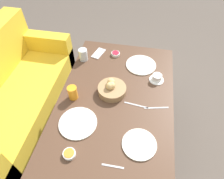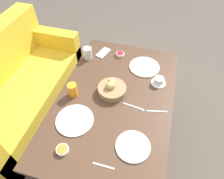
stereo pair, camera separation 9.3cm
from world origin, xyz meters
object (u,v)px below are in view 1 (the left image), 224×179
(plate_far_center, at_px, (78,123))
(fork_silver, at_px, (156,108))
(coffee_cup, at_px, (157,78))
(spoon_coffee, at_px, (113,166))
(juice_glass, at_px, (73,93))
(bread_basket, at_px, (112,89))
(water_tumbler, at_px, (83,55))
(cell_phone, at_px, (99,53))
(knife_silver, at_px, (136,105))
(jam_bowl_berry, at_px, (116,54))
(plate_near_left, at_px, (139,144))
(couch, at_px, (12,98))
(plate_near_right, at_px, (141,65))
(jam_bowl_honey, at_px, (69,154))

(plate_far_center, height_order, fork_silver, plate_far_center)
(coffee_cup, bearing_deg, spoon_coffee, 163.54)
(juice_glass, xyz_separation_m, fork_silver, (0.01, -0.62, -0.05))
(bread_basket, bearing_deg, water_tumbler, 43.80)
(bread_basket, xyz_separation_m, cell_phone, (0.44, 0.21, -0.03))
(juice_glass, height_order, knife_silver, juice_glass)
(jam_bowl_berry, bearing_deg, knife_silver, -155.45)
(plate_near_left, distance_m, jam_bowl_berry, 0.89)
(couch, bearing_deg, cell_phone, -66.25)
(plate_near_left, bearing_deg, couch, 70.15)
(fork_silver, relative_size, knife_silver, 0.99)
(plate_near_right, distance_m, jam_bowl_honey, 0.95)
(jam_bowl_honey, height_order, cell_phone, jam_bowl_honey)
(bread_basket, distance_m, cell_phone, 0.48)
(coffee_cup, bearing_deg, plate_near_right, 41.80)
(spoon_coffee, bearing_deg, plate_near_left, -40.18)
(couch, relative_size, bread_basket, 7.24)
(couch, distance_m, bread_basket, 1.13)
(water_tumbler, bearing_deg, cell_phone, -47.07)
(spoon_coffee, bearing_deg, fork_silver, -26.42)
(coffee_cup, xyz_separation_m, fork_silver, (-0.28, -0.01, -0.02))
(plate_near_left, relative_size, knife_silver, 1.24)
(bread_basket, xyz_separation_m, plate_near_left, (-0.40, -0.25, -0.03))
(plate_far_center, xyz_separation_m, jam_bowl_honey, (-0.22, -0.02, 0.01))
(water_tumbler, distance_m, jam_bowl_berry, 0.30)
(plate_far_center, xyz_separation_m, coffee_cup, (0.51, -0.51, 0.02))
(coffee_cup, bearing_deg, cell_phone, 65.53)
(couch, xyz_separation_m, spoon_coffee, (-0.63, -1.15, 0.40))
(juice_glass, bearing_deg, fork_silver, -88.67)
(plate_far_center, bearing_deg, jam_bowl_berry, -9.27)
(plate_near_right, bearing_deg, spoon_coffee, 174.81)
(plate_near_right, relative_size, fork_silver, 1.49)
(plate_far_center, relative_size, knife_silver, 1.47)
(juice_glass, xyz_separation_m, jam_bowl_honey, (-0.43, -0.11, -0.04))
(jam_bowl_berry, bearing_deg, bread_basket, -173.80)
(plate_near_right, xyz_separation_m, knife_silver, (-0.44, -0.00, -0.00))
(plate_far_center, xyz_separation_m, water_tumbler, (0.65, 0.14, 0.05))
(jam_bowl_berry, height_order, jam_bowl_honey, same)
(water_tumbler, bearing_deg, plate_far_center, -167.43)
(plate_near_left, distance_m, cell_phone, 0.95)
(fork_silver, bearing_deg, spoon_coffee, 153.58)
(water_tumbler, height_order, cell_phone, water_tumbler)
(couch, xyz_separation_m, plate_near_right, (0.28, -1.23, 0.41))
(juice_glass, bearing_deg, plate_far_center, -155.09)
(jam_bowl_honey, xyz_separation_m, cell_phone, (0.98, 0.05, -0.01))
(jam_bowl_berry, relative_size, fork_silver, 0.44)
(plate_far_center, distance_m, knife_silver, 0.43)
(juice_glass, relative_size, cell_phone, 0.65)
(plate_near_left, bearing_deg, plate_near_right, 4.32)
(jam_bowl_honey, distance_m, spoon_coffee, 0.27)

